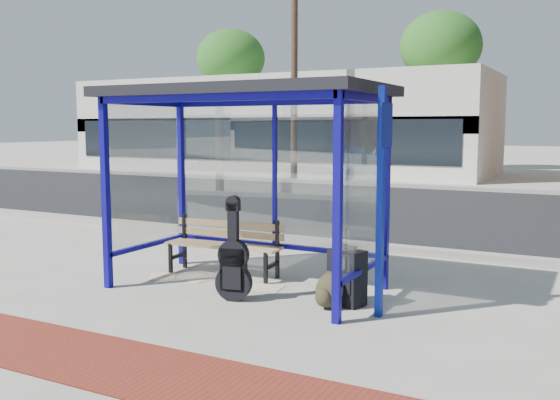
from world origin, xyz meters
The scene contains 19 objects.
ground centered at (0.00, 0.00, 0.00)m, with size 120.00×120.00×0.00m, color #B2ADA0.
brick_paver_strip centered at (0.00, -2.60, 0.01)m, with size 60.00×1.00×0.01m, color maroon.
curb_near centered at (0.00, 2.90, 0.06)m, with size 60.00×0.25×0.12m, color gray.
street_asphalt centered at (0.00, 8.00, 0.00)m, with size 60.00×10.00×0.00m, color black.
curb_far centered at (0.00, 13.10, 0.06)m, with size 60.00×0.25×0.12m, color gray.
far_sidewalk centered at (0.00, 15.00, 0.00)m, with size 60.00×4.00×0.01m, color #B2ADA0.
bus_shelter centered at (0.00, 0.07, 2.07)m, with size 3.30×1.80×2.42m.
storefront_white centered at (-9.00, 17.99, 2.00)m, with size 18.00×6.04×4.00m.
tree_left centered at (-14.00, 22.00, 5.45)m, with size 3.60×3.60×7.03m.
tree_mid centered at (-3.00, 22.00, 5.45)m, with size 3.60×3.60×7.03m.
utility_pole_west centered at (-6.00, 13.40, 4.11)m, with size 1.60×0.24×8.00m.
bench centered at (-0.60, 0.48, 0.43)m, with size 1.61×0.47×0.75m.
guitar_bag centered at (0.16, -0.53, 0.41)m, with size 0.43×0.20×1.12m.
suitcase centered at (1.35, -0.10, 0.31)m, with size 0.44×0.35×0.67m.
backpack centered at (1.22, -0.31, 0.19)m, with size 0.37×0.35×0.39m.
sign_post centered at (1.81, -0.34, 1.33)m, with size 0.10×0.30×2.36m.
newspaper_a centered at (-1.26, 0.00, 0.00)m, with size 0.41×0.33×0.01m, color white.
newspaper_b centered at (-0.81, 0.11, 0.00)m, with size 0.43×0.34×0.01m, color white.
newspaper_c centered at (0.20, 0.12, 0.00)m, with size 0.42×0.33×0.01m, color white.
Camera 1 is at (3.80, -6.36, 1.96)m, focal length 40.00 mm.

